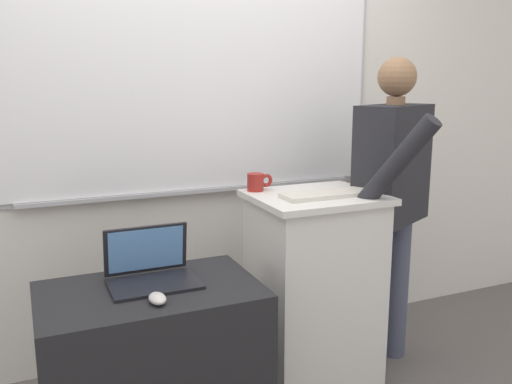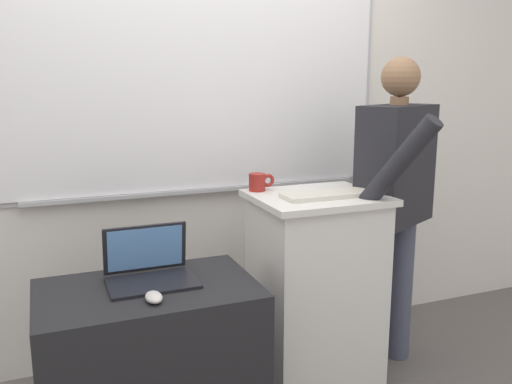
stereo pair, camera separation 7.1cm
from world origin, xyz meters
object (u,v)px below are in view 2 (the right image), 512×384
at_px(side_desk, 151,373).
at_px(computer_mouse_by_laptop, 154,297).
at_px(lectern_podium, 315,292).
at_px(wireless_keyboard, 328,195).
at_px(laptop, 149,265).
at_px(coffee_mug, 258,182).
at_px(person_presenter, 395,195).

distance_m(side_desk, computer_mouse_by_laptop, 0.41).
height_order(lectern_podium, wireless_keyboard, wireless_keyboard).
distance_m(laptop, wireless_keyboard, 0.88).
distance_m(computer_mouse_by_laptop, coffee_mug, 0.89).
xyz_separation_m(lectern_podium, side_desk, (-0.85, -0.23, -0.13)).
height_order(lectern_podium, person_presenter, person_presenter).
distance_m(side_desk, person_presenter, 1.45).
bearing_deg(coffee_mug, laptop, -151.76).
bearing_deg(lectern_podium, coffee_mug, 140.08).
bearing_deg(lectern_podium, wireless_keyboard, -69.60).
relative_size(lectern_podium, side_desk, 1.17).
relative_size(side_desk, coffee_mug, 6.40).
bearing_deg(person_presenter, wireless_keyboard, 164.07).
distance_m(side_desk, laptop, 0.43).
xyz_separation_m(laptop, computer_mouse_by_laptop, (-0.03, -0.23, -0.04)).
bearing_deg(lectern_podium, person_presenter, 2.03).
relative_size(person_presenter, laptop, 4.72).
bearing_deg(wireless_keyboard, coffee_mug, 134.55).
height_order(person_presenter, computer_mouse_by_laptop, person_presenter).
height_order(side_desk, computer_mouse_by_laptop, computer_mouse_by_laptop).
distance_m(lectern_podium, side_desk, 0.89).
relative_size(lectern_podium, computer_mouse_by_laptop, 9.75).
xyz_separation_m(side_desk, coffee_mug, (0.63, 0.41, 0.66)).
bearing_deg(side_desk, coffee_mug, 33.24).
height_order(person_presenter, coffee_mug, person_presenter).
relative_size(computer_mouse_by_laptop, coffee_mug, 0.77).
distance_m(lectern_podium, coffee_mug, 0.60).
height_order(lectern_podium, side_desk, lectern_podium).
bearing_deg(person_presenter, side_desk, 164.07).
xyz_separation_m(wireless_keyboard, coffee_mug, (-0.25, 0.25, 0.03)).
xyz_separation_m(lectern_podium, person_presenter, (0.46, 0.02, 0.44)).
xyz_separation_m(side_desk, wireless_keyboard, (0.87, 0.16, 0.62)).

